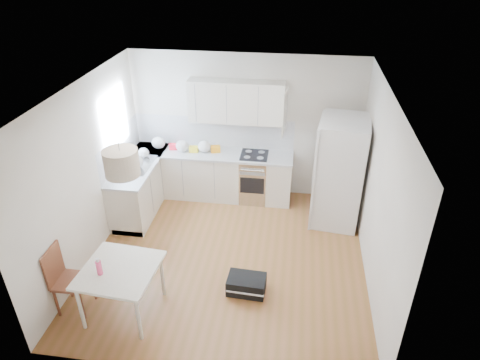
# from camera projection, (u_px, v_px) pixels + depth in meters

# --- Properties ---
(floor) EXTENTS (4.20, 4.20, 0.00)m
(floor) POSITION_uv_depth(u_px,v_px,m) (228.00, 257.00, 6.76)
(floor) COLOR brown
(floor) RESTS_ON ground
(ceiling) EXTENTS (4.20, 4.20, 0.00)m
(ceiling) POSITION_uv_depth(u_px,v_px,m) (225.00, 92.00, 5.41)
(ceiling) COLOR white
(ceiling) RESTS_ON wall_back
(wall_back) EXTENTS (4.20, 0.00, 4.20)m
(wall_back) POSITION_uv_depth(u_px,v_px,m) (246.00, 127.00, 7.89)
(wall_back) COLOR beige
(wall_back) RESTS_ON floor
(wall_left) EXTENTS (0.00, 4.20, 4.20)m
(wall_left) POSITION_uv_depth(u_px,v_px,m) (88.00, 174.00, 6.34)
(wall_left) COLOR beige
(wall_left) RESTS_ON floor
(wall_right) EXTENTS (0.00, 4.20, 4.20)m
(wall_right) POSITION_uv_depth(u_px,v_px,m) (379.00, 194.00, 5.84)
(wall_right) COLOR beige
(wall_right) RESTS_ON floor
(window_glassblock) EXTENTS (0.02, 1.00, 1.00)m
(window_glassblock) POSITION_uv_depth(u_px,v_px,m) (115.00, 120.00, 7.13)
(window_glassblock) COLOR #BFE0F9
(window_glassblock) RESTS_ON wall_left
(cabinets_back) EXTENTS (3.00, 0.60, 0.88)m
(cabinets_back) POSITION_uv_depth(u_px,v_px,m) (212.00, 175.00, 8.16)
(cabinets_back) COLOR beige
(cabinets_back) RESTS_ON floor
(cabinets_left) EXTENTS (0.60, 1.80, 0.88)m
(cabinets_left) POSITION_uv_depth(u_px,v_px,m) (141.00, 187.00, 7.79)
(cabinets_left) COLOR beige
(cabinets_left) RESTS_ON floor
(counter_back) EXTENTS (3.02, 0.64, 0.04)m
(counter_back) POSITION_uv_depth(u_px,v_px,m) (212.00, 154.00, 7.93)
(counter_back) COLOR #A1A3A6
(counter_back) RESTS_ON cabinets_back
(counter_left) EXTENTS (0.64, 1.82, 0.04)m
(counter_left) POSITION_uv_depth(u_px,v_px,m) (138.00, 164.00, 7.56)
(counter_left) COLOR #A1A3A6
(counter_left) RESTS_ON cabinets_left
(backsplash_back) EXTENTS (3.00, 0.01, 0.58)m
(backsplash_back) POSITION_uv_depth(u_px,v_px,m) (214.00, 132.00, 8.03)
(backsplash_back) COLOR silver
(backsplash_back) RESTS_ON wall_back
(backsplash_left) EXTENTS (0.01, 1.80, 0.58)m
(backsplash_left) POSITION_uv_depth(u_px,v_px,m) (120.00, 148.00, 7.44)
(backsplash_left) COLOR silver
(backsplash_left) RESTS_ON wall_left
(upper_cabinets) EXTENTS (1.70, 0.32, 0.75)m
(upper_cabinets) POSITION_uv_depth(u_px,v_px,m) (236.00, 102.00, 7.51)
(upper_cabinets) COLOR beige
(upper_cabinets) RESTS_ON wall_back
(range_oven) EXTENTS (0.50, 0.61, 0.88)m
(range_oven) POSITION_uv_depth(u_px,v_px,m) (254.00, 178.00, 8.06)
(range_oven) COLOR #B3B5B7
(range_oven) RESTS_ON floor
(sink) EXTENTS (0.50, 0.80, 0.16)m
(sink) POSITION_uv_depth(u_px,v_px,m) (137.00, 165.00, 7.51)
(sink) COLOR #B3B5B7
(sink) RESTS_ON counter_left
(refrigerator) EXTENTS (1.00, 1.04, 1.88)m
(refrigerator) POSITION_uv_depth(u_px,v_px,m) (340.00, 172.00, 7.23)
(refrigerator) COLOR silver
(refrigerator) RESTS_ON floor
(dining_table) EXTENTS (1.00, 1.00, 0.74)m
(dining_table) POSITION_uv_depth(u_px,v_px,m) (120.00, 273.00, 5.48)
(dining_table) COLOR beige
(dining_table) RESTS_ON floor
(dining_chair) EXTENTS (0.41, 0.41, 0.98)m
(dining_chair) POSITION_uv_depth(u_px,v_px,m) (72.00, 280.00, 5.62)
(dining_chair) COLOR #532819
(dining_chair) RESTS_ON floor
(drink_bottle) EXTENTS (0.09, 0.09, 0.25)m
(drink_bottle) POSITION_uv_depth(u_px,v_px,m) (99.00, 266.00, 5.30)
(drink_bottle) COLOR #D93C64
(drink_bottle) RESTS_ON dining_table
(gym_bag) EXTENTS (0.55, 0.38, 0.25)m
(gym_bag) POSITION_uv_depth(u_px,v_px,m) (246.00, 284.00, 6.06)
(gym_bag) COLOR black
(gym_bag) RESTS_ON floor
(pendant_lamp) EXTENTS (0.49, 0.49, 0.31)m
(pendant_lamp) POSITION_uv_depth(u_px,v_px,m) (121.00, 163.00, 4.86)
(pendant_lamp) COLOR #C5B198
(pendant_lamp) RESTS_ON ceiling
(grocery_bag_a) EXTENTS (0.25, 0.22, 0.23)m
(grocery_bag_a) POSITION_uv_depth(u_px,v_px,m) (158.00, 143.00, 8.02)
(grocery_bag_a) COLOR white
(grocery_bag_a) RESTS_ON counter_back
(grocery_bag_b) EXTENTS (0.24, 0.21, 0.22)m
(grocery_bag_b) POSITION_uv_depth(u_px,v_px,m) (182.00, 146.00, 7.91)
(grocery_bag_b) COLOR white
(grocery_bag_b) RESTS_ON counter_back
(grocery_bag_c) EXTENTS (0.25, 0.21, 0.22)m
(grocery_bag_c) POSITION_uv_depth(u_px,v_px,m) (204.00, 147.00, 7.89)
(grocery_bag_c) COLOR white
(grocery_bag_c) RESTS_ON counter_back
(grocery_bag_d) EXTENTS (0.20, 0.17, 0.18)m
(grocery_bag_d) POSITION_uv_depth(u_px,v_px,m) (144.00, 153.00, 7.72)
(grocery_bag_d) COLOR white
(grocery_bag_d) RESTS_ON counter_back
(grocery_bag_e) EXTENTS (0.29, 0.24, 0.26)m
(grocery_bag_e) POSITION_uv_depth(u_px,v_px,m) (135.00, 161.00, 7.34)
(grocery_bag_e) COLOR white
(grocery_bag_e) RESTS_ON counter_left
(snack_orange) EXTENTS (0.20, 0.16, 0.12)m
(snack_orange) POSITION_uv_depth(u_px,v_px,m) (215.00, 149.00, 7.91)
(snack_orange) COLOR orange
(snack_orange) RESTS_ON counter_back
(snack_yellow) EXTENTS (0.16, 0.11, 0.11)m
(snack_yellow) POSITION_uv_depth(u_px,v_px,m) (194.00, 149.00, 7.92)
(snack_yellow) COLOR yellow
(snack_yellow) RESTS_ON counter_back
(snack_red) EXTENTS (0.17, 0.12, 0.11)m
(snack_red) POSITION_uv_depth(u_px,v_px,m) (174.00, 147.00, 8.02)
(snack_red) COLOR red
(snack_red) RESTS_ON counter_back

